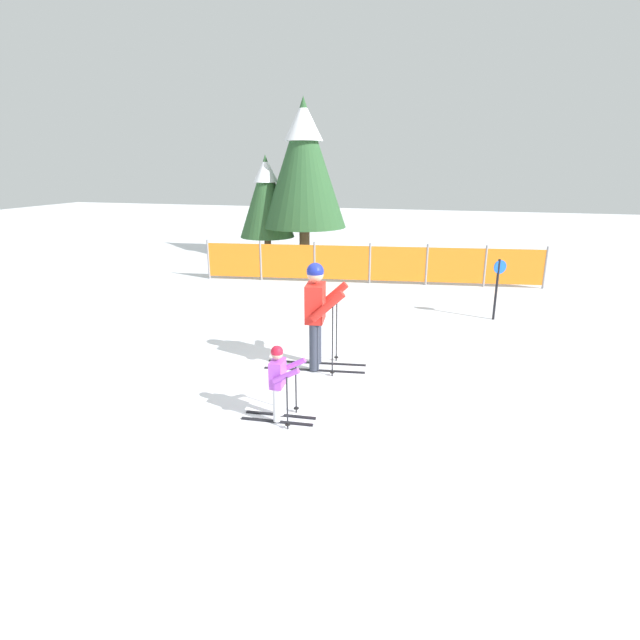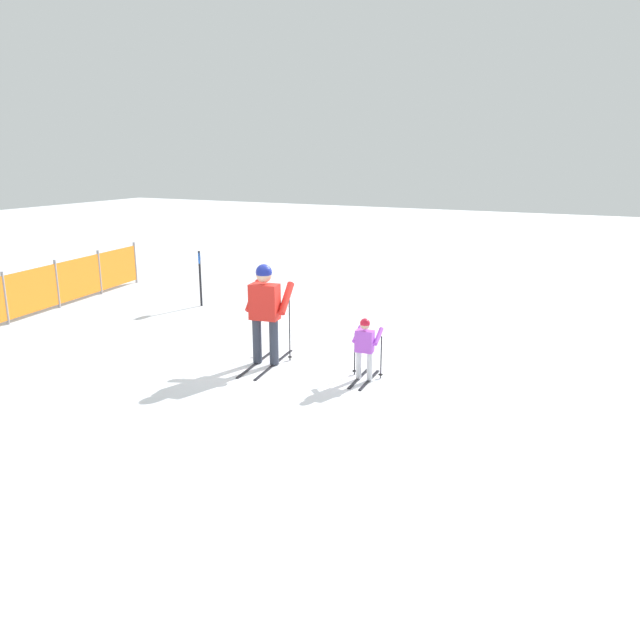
{
  "view_description": "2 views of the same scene",
  "coord_description": "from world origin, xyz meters",
  "px_view_note": "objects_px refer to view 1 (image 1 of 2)",
  "views": [
    {
      "loc": [
        1.76,
        -6.91,
        3.09
      ],
      "look_at": [
        -0.01,
        -0.44,
        0.99
      ],
      "focal_mm": 28.0,
      "sensor_mm": 36.0,
      "label": 1
    },
    {
      "loc": [
        -8.71,
        -4.97,
        3.4
      ],
      "look_at": [
        -0.11,
        -0.75,
        0.83
      ],
      "focal_mm": 35.0,
      "sensor_mm": 36.0,
      "label": 2
    }
  ],
  "objects_px": {
    "skier_adult": "(317,307)",
    "trail_marker": "(498,282)",
    "conifer_near": "(266,195)",
    "safety_fence": "(370,263)",
    "skier_child": "(279,378)",
    "conifer_far": "(304,162)"
  },
  "relations": [
    {
      "from": "skier_adult",
      "to": "safety_fence",
      "type": "height_order",
      "value": "skier_adult"
    },
    {
      "from": "safety_fence",
      "to": "conifer_far",
      "type": "xyz_separation_m",
      "value": [
        -2.76,
        3.02,
        2.63
      ]
    },
    {
      "from": "safety_fence",
      "to": "conifer_near",
      "type": "xyz_separation_m",
      "value": [
        -4.06,
        2.94,
        1.56
      ]
    },
    {
      "from": "safety_fence",
      "to": "conifer_far",
      "type": "relative_size",
      "value": 1.75
    },
    {
      "from": "conifer_far",
      "to": "trail_marker",
      "type": "distance_m",
      "value": 8.44
    },
    {
      "from": "skier_adult",
      "to": "trail_marker",
      "type": "relative_size",
      "value": 1.33
    },
    {
      "from": "skier_adult",
      "to": "trail_marker",
      "type": "bearing_deg",
      "value": 42.43
    },
    {
      "from": "skier_child",
      "to": "safety_fence",
      "type": "xyz_separation_m",
      "value": [
        -0.22,
        7.8,
        -0.02
      ]
    },
    {
      "from": "skier_child",
      "to": "trail_marker",
      "type": "height_order",
      "value": "trail_marker"
    },
    {
      "from": "skier_child",
      "to": "conifer_near",
      "type": "height_order",
      "value": "conifer_near"
    },
    {
      "from": "skier_child",
      "to": "safety_fence",
      "type": "relative_size",
      "value": 0.11
    },
    {
      "from": "conifer_near",
      "to": "trail_marker",
      "type": "distance_m",
      "value": 9.12
    },
    {
      "from": "conifer_near",
      "to": "conifer_far",
      "type": "bearing_deg",
      "value": 3.63
    },
    {
      "from": "conifer_near",
      "to": "safety_fence",
      "type": "bearing_deg",
      "value": -35.89
    },
    {
      "from": "conifer_far",
      "to": "trail_marker",
      "type": "bearing_deg",
      "value": -43.82
    },
    {
      "from": "skier_child",
      "to": "safety_fence",
      "type": "distance_m",
      "value": 7.8
    },
    {
      "from": "skier_adult",
      "to": "conifer_near",
      "type": "bearing_deg",
      "value": 107.55
    },
    {
      "from": "skier_adult",
      "to": "conifer_far",
      "type": "distance_m",
      "value": 9.78
    },
    {
      "from": "skier_child",
      "to": "trail_marker",
      "type": "xyz_separation_m",
      "value": [
        2.86,
        5.22,
        0.22
      ]
    },
    {
      "from": "safety_fence",
      "to": "trail_marker",
      "type": "xyz_separation_m",
      "value": [
        3.08,
        -2.58,
        0.24
      ]
    },
    {
      "from": "skier_adult",
      "to": "skier_child",
      "type": "xyz_separation_m",
      "value": [
        0.01,
        -1.76,
        -0.43
      ]
    },
    {
      "from": "skier_adult",
      "to": "safety_fence",
      "type": "xyz_separation_m",
      "value": [
        -0.21,
        6.04,
        -0.46
      ]
    }
  ]
}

